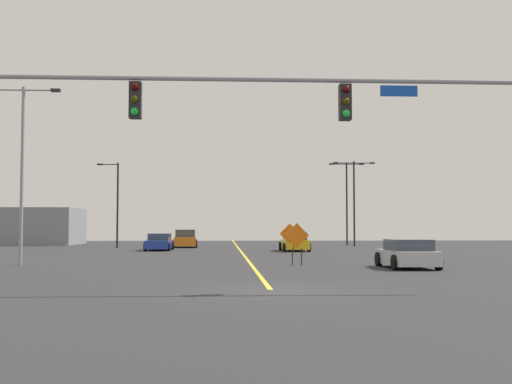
# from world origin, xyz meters

# --- Properties ---
(ground) EXTENTS (129.00, 129.00, 0.00)m
(ground) POSITION_xyz_m (0.00, 0.00, 0.00)
(ground) COLOR #2D2D30
(road_centre_stripe) EXTENTS (0.16, 71.67, 0.01)m
(road_centre_stripe) POSITION_xyz_m (0.00, 35.83, 0.00)
(road_centre_stripe) COLOR yellow
(road_centre_stripe) RESTS_ON ground
(traffic_signal_assembly) EXTENTS (18.21, 0.44, 6.37)m
(traffic_signal_assembly) POSITION_xyz_m (-3.32, -0.01, 5.03)
(traffic_signal_assembly) COLOR gray
(traffic_signal_assembly) RESTS_ON ground
(street_lamp_far_left) EXTENTS (1.83, 0.24, 7.21)m
(street_lamp_far_left) POSITION_xyz_m (-10.35, 36.62, 4.01)
(street_lamp_far_left) COLOR black
(street_lamp_far_left) RESTS_ON ground
(street_lamp_near_right) EXTENTS (3.41, 0.24, 8.35)m
(street_lamp_near_right) POSITION_xyz_m (-10.71, 12.14, 4.92)
(street_lamp_near_right) COLOR gray
(street_lamp_near_right) RESTS_ON ground
(street_lamp_near_left) EXTENTS (3.83, 0.24, 7.73)m
(street_lamp_near_left) POSITION_xyz_m (10.59, 39.58, 4.63)
(street_lamp_near_left) COLOR black
(street_lamp_near_left) RESTS_ON ground
(street_lamp_mid_right) EXTENTS (3.37, 0.24, 7.96)m
(street_lamp_mid_right) POSITION_xyz_m (10.57, 42.92, 4.71)
(street_lamp_mid_right) COLOR black
(street_lamp_mid_right) RESTS_ON ground
(construction_sign_right_lane) EXTENTS (1.40, 0.11, 2.01)m
(construction_sign_right_lane) POSITION_xyz_m (3.23, 25.39, 1.24)
(construction_sign_right_lane) COLOR orange
(construction_sign_right_lane) RESTS_ON ground
(construction_sign_median_far) EXTENTS (1.14, 0.29, 1.96)m
(construction_sign_median_far) POSITION_xyz_m (2.10, 11.51, 1.26)
(construction_sign_median_far) COLOR orange
(construction_sign_median_far) RESTS_ON ground
(car_orange_approaching) EXTENTS (2.23, 4.59, 1.54)m
(car_orange_approaching) POSITION_xyz_m (-4.57, 38.20, 0.73)
(car_orange_approaching) COLOR orange
(car_orange_approaching) RESTS_ON ground
(car_silver_distant) EXTENTS (2.07, 3.90, 1.24)m
(car_silver_distant) POSITION_xyz_m (6.63, 9.21, 0.60)
(car_silver_distant) COLOR #B7BABF
(car_silver_distant) RESTS_ON ground
(car_blue_near) EXTENTS (1.96, 4.58, 1.28)m
(car_blue_near) POSITION_xyz_m (-6.13, 31.09, 0.61)
(car_blue_near) COLOR #1E389E
(car_blue_near) RESTS_ON ground
(car_yellow_far) EXTENTS (1.98, 4.52, 1.39)m
(car_yellow_far) POSITION_xyz_m (3.95, 29.11, 0.65)
(car_yellow_far) COLOR gold
(car_yellow_far) RESTS_ON ground
(roadside_building_west) EXTENTS (6.96, 8.13, 3.64)m
(roadside_building_west) POSITION_xyz_m (-19.40, 47.82, 1.82)
(roadside_building_west) COLOR gray
(roadside_building_west) RESTS_ON ground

